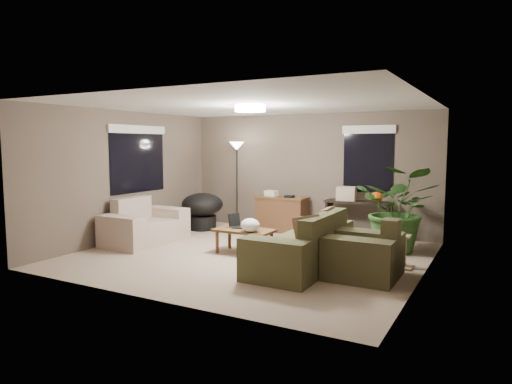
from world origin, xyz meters
The scene contains 20 objects.
room_shell centered at (0.00, 0.00, 1.25)m, with size 5.50×5.50×5.50m.
main_sofa centered at (1.10, -0.32, 0.29)m, with size 0.95×2.20×0.85m.
throw_pillows centered at (1.36, -0.32, 0.65)m, with size 0.36×1.38×0.47m.
loveseat centered at (-2.23, -0.12, 0.30)m, with size 0.90×1.60×0.85m.
armchair centered at (2.03, -0.35, 0.30)m, with size 0.95×1.00×0.85m.
coffee_table centered at (-0.14, 0.04, 0.36)m, with size 1.00×0.55×0.42m.
laptop centered at (-0.31, 0.14, 0.48)m, with size 0.43×0.31×0.24m.
plastic_bag centered at (0.06, -0.11, 0.53)m, with size 0.32×0.29×0.22m, color white.
desk centered at (-0.43, 2.14, 0.38)m, with size 1.10×0.50×0.75m.
desk_papers centered at (-0.59, 2.13, 0.80)m, with size 0.69×0.29×0.12m.
console_table centered at (1.21, 2.18, 0.44)m, with size 1.30×0.40×0.75m.
pumpkin centered at (1.56, 2.18, 0.85)m, with size 0.24×0.24×0.20m, color orange.
cardboard_box centered at (0.96, 2.18, 0.89)m, with size 0.36×0.27×0.27m, color beige.
papasan_chair centered at (-2.07, 1.54, 0.47)m, with size 1.12×1.12×0.80m.
floor_lamp centered at (-1.43, 1.95, 1.60)m, with size 0.32×0.32×1.91m.
ceiling_fixture centered at (0.00, 0.00, 2.44)m, with size 0.50×0.50×0.10m, color white.
houseplant centered at (2.13, 1.43, 0.59)m, with size 1.35×1.50×1.17m, color #2D5923.
cat_scratching_post centered at (2.40, 0.41, 0.21)m, with size 0.32×0.32×0.50m.
window_left centered at (-2.73, 0.30, 1.78)m, with size 0.05×1.56×1.33m.
window_back centered at (1.30, 2.48, 1.79)m, with size 1.06×0.05×1.33m.
Camera 1 is at (3.69, -6.57, 1.86)m, focal length 32.00 mm.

